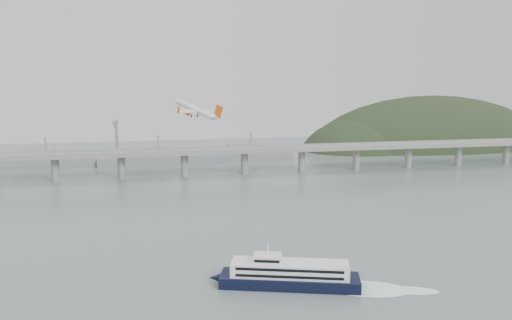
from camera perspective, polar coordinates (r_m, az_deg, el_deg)
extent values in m
plane|color=slate|center=(227.22, 2.86, -11.23)|extent=(900.00, 900.00, 0.00)
cube|color=gray|center=(413.76, -4.06, 1.00)|extent=(800.00, 22.00, 2.20)
cube|color=gray|center=(403.17, -3.86, 1.07)|extent=(800.00, 0.60, 1.80)
cube|color=gray|center=(423.79, -4.25, 1.47)|extent=(800.00, 0.60, 1.80)
cylinder|color=gray|center=(418.90, -21.96, -1.01)|extent=(6.00, 6.00, 21.00)
cylinder|color=gray|center=(412.74, -15.12, -0.80)|extent=(6.00, 6.00, 21.00)
cylinder|color=gray|center=(412.59, -8.17, -0.57)|extent=(6.00, 6.00, 21.00)
cylinder|color=gray|center=(418.46, -1.33, -0.34)|extent=(6.00, 6.00, 21.00)
cylinder|color=gray|center=(430.10, 5.24, -0.12)|extent=(6.00, 6.00, 21.00)
cylinder|color=gray|center=(447.06, 11.39, 0.10)|extent=(6.00, 6.00, 21.00)
cylinder|color=gray|center=(468.77, 17.02, 0.29)|extent=(6.00, 6.00, 21.00)
cylinder|color=gray|center=(494.59, 22.12, 0.47)|extent=(6.00, 6.00, 21.00)
cylinder|color=gray|center=(523.93, 26.67, 0.62)|extent=(6.00, 6.00, 21.00)
ellipsoid|color=black|center=(633.68, 19.25, -0.08)|extent=(320.00, 150.00, 156.00)
ellipsoid|color=black|center=(580.77, 11.71, 0.04)|extent=(140.00, 110.00, 96.00)
ellipsoid|color=black|center=(692.94, 25.20, -0.27)|extent=(220.00, 140.00, 120.00)
cube|color=slate|center=(491.38, -22.79, -0.28)|extent=(95.67, 20.15, 8.00)
cube|color=slate|center=(492.16, -23.93, 0.60)|extent=(33.90, 15.02, 8.00)
cylinder|color=slate|center=(489.17, -22.91, 1.57)|extent=(1.60, 1.60, 14.00)
cube|color=slate|center=(476.94, -11.04, 0.01)|extent=(110.55, 21.43, 8.00)
cube|color=slate|center=(475.78, -12.40, 0.92)|extent=(39.01, 16.73, 8.00)
cylinder|color=slate|center=(474.66, -11.10, 1.92)|extent=(1.60, 1.60, 14.00)
cube|color=slate|center=(495.75, -0.61, 0.53)|extent=(85.00, 13.60, 8.00)
cube|color=slate|center=(493.05, -1.58, 1.42)|extent=(29.75, 11.90, 8.00)
cylinder|color=slate|center=(493.56, -0.61, 2.37)|extent=(1.60, 1.60, 14.00)
cube|color=slate|center=(510.68, -15.65, 2.26)|extent=(3.00, 3.00, 40.00)
cube|color=slate|center=(498.95, -15.81, 4.17)|extent=(3.00, 28.00, 3.00)
cube|color=black|center=(199.44, 3.86, -13.59)|extent=(55.16, 28.19, 4.30)
cone|color=black|center=(202.21, -4.62, -13.27)|extent=(6.40, 5.69, 4.30)
cube|color=white|center=(197.61, 3.87, -12.30)|extent=(46.30, 23.60, 5.37)
cube|color=black|center=(192.05, 3.83, -12.50)|extent=(39.07, 12.23, 1.07)
cube|color=black|center=(193.02, 3.82, -13.21)|extent=(39.07, 12.23, 1.07)
cube|color=black|center=(202.16, 3.92, -11.36)|extent=(39.07, 12.23, 1.07)
cube|color=black|center=(203.09, 3.92, -12.04)|extent=(39.07, 12.23, 1.07)
cube|color=white|center=(196.53, 1.33, -11.12)|extent=(12.49, 10.36, 2.79)
cube|color=black|center=(192.97, 1.25, -11.52)|extent=(9.28, 2.98, 1.07)
cylinder|color=white|center=(195.36, 1.34, -10.18)|extent=(0.67, 0.67, 4.30)
ellipsoid|color=white|center=(201.81, 12.69, -14.17)|extent=(34.15, 23.93, 0.21)
ellipsoid|color=white|center=(204.26, 17.01, -14.06)|extent=(24.47, 14.25, 0.21)
cylinder|color=silver|center=(308.58, -7.01, 5.80)|extent=(22.32, 24.82, 12.70)
cone|color=silver|center=(319.24, -9.24, 6.79)|extent=(6.35, 6.42, 5.00)
cone|color=silver|center=(298.09, -4.53, 4.79)|extent=(7.15, 7.08, 5.32)
cube|color=silver|center=(308.16, -6.91, 5.55)|extent=(29.18, 29.28, 3.77)
cube|color=silver|center=(298.53, -4.65, 5.00)|extent=(11.34, 11.40, 1.92)
cube|color=#CD520E|center=(297.17, -4.32, 5.57)|extent=(5.15, 4.79, 8.05)
cylinder|color=#CD520E|center=(313.94, -6.50, 5.40)|extent=(5.15, 5.36, 3.72)
cylinder|color=black|center=(315.29, -6.80, 5.53)|extent=(2.52, 2.34, 2.45)
cube|color=silver|center=(313.71, -6.45, 5.58)|extent=(2.27, 2.24, 2.03)
cylinder|color=#CD520E|center=(305.03, -7.91, 5.37)|extent=(5.15, 5.36, 3.72)
cylinder|color=black|center=(306.42, -8.21, 5.50)|extent=(2.52, 2.34, 2.45)
cube|color=silver|center=(304.79, -7.86, 5.56)|extent=(2.27, 2.24, 2.03)
cylinder|color=black|center=(310.71, -6.67, 5.22)|extent=(1.16, 0.99, 2.57)
cylinder|color=black|center=(310.97, -6.72, 5.02)|extent=(1.37, 1.31, 1.49)
cylinder|color=black|center=(306.48, -7.33, 5.20)|extent=(1.16, 0.99, 2.57)
cylinder|color=black|center=(306.75, -7.39, 5.00)|extent=(1.37, 1.31, 1.49)
cylinder|color=black|center=(317.16, -8.82, 6.04)|extent=(1.16, 0.99, 2.57)
cylinder|color=black|center=(317.42, -8.87, 5.84)|extent=(1.37, 1.31, 1.49)
cube|color=#CD520E|center=(320.71, -4.48, 5.67)|extent=(1.91, 1.78, 2.96)
cube|color=#CD520E|center=(292.93, -8.84, 5.60)|extent=(1.91, 1.78, 2.96)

